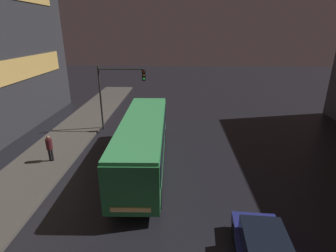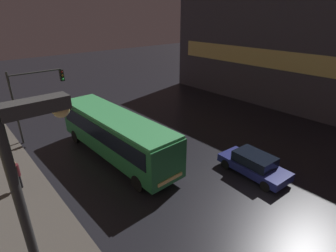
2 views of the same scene
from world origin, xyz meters
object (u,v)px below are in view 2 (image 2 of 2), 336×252
at_px(bus_near, 115,132).
at_px(car_taxi, 254,164).
at_px(street_lamp_sidewalk, 42,232).
at_px(pedestrian_mid, 16,172).
at_px(traffic_light_main, 34,92).

height_order(bus_near, car_taxi, bus_near).
distance_m(bus_near, car_taxi, 9.25).
bearing_deg(street_lamp_sidewalk, car_taxi, 10.88).
bearing_deg(car_taxi, pedestrian_mid, -30.36).
relative_size(pedestrian_mid, traffic_light_main, 0.32).
bearing_deg(street_lamp_sidewalk, traffic_light_main, 75.82).
height_order(bus_near, pedestrian_mid, bus_near).
distance_m(car_taxi, traffic_light_main, 16.65).
bearing_deg(bus_near, pedestrian_mid, -4.39).
bearing_deg(street_lamp_sidewalk, pedestrian_mid, 84.55).
bearing_deg(traffic_light_main, pedestrian_mid, -116.88).
height_order(car_taxi, street_lamp_sidewalk, street_lamp_sidewalk).
bearing_deg(bus_near, traffic_light_main, -67.18).
relative_size(traffic_light_main, street_lamp_sidewalk, 0.70).
xyz_separation_m(bus_near, pedestrian_mid, (-6.17, 0.33, -0.74)).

